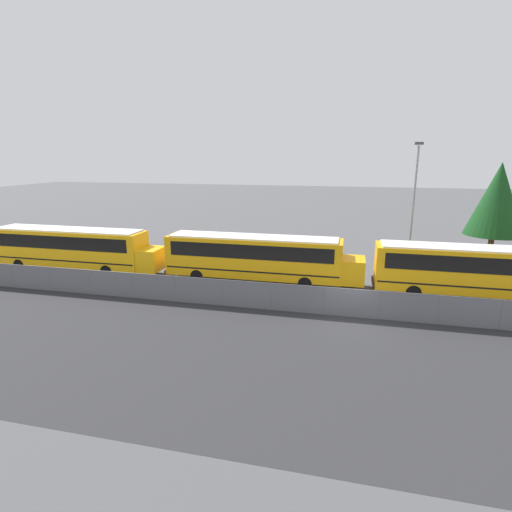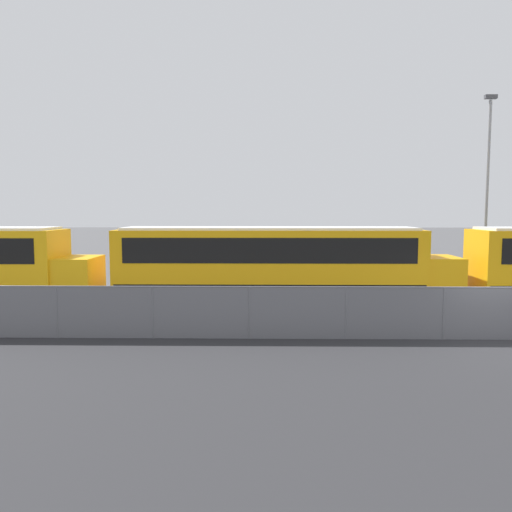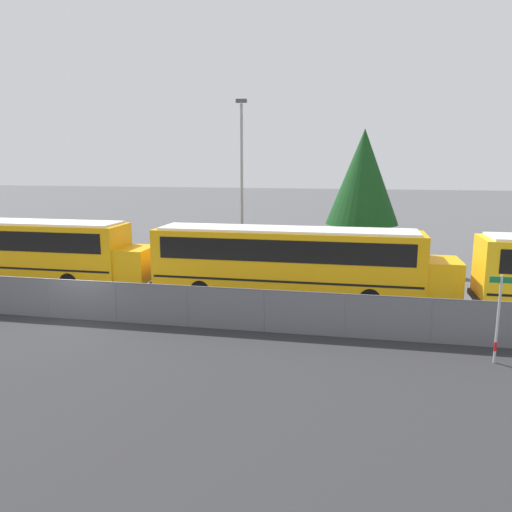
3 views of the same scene
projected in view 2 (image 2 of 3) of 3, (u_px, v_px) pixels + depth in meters
ground_plane at (491, 340)px, 15.46m from camera, size 200.00×200.00×0.00m
fence at (492, 313)px, 15.38m from camera, size 99.35×0.07×1.66m
school_bus_2 at (276, 260)px, 20.44m from camera, size 14.00×2.44×3.32m
light_pole at (487, 185)px, 25.33m from camera, size 0.60×0.24×9.76m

